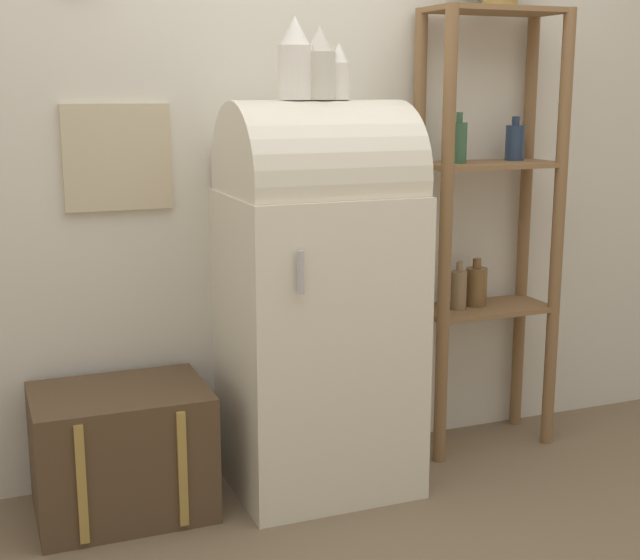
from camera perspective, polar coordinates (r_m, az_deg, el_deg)
ground_plane at (r=3.25m, az=1.66°, el=-14.59°), size 12.00×12.00×0.00m
wall_back at (r=3.44m, az=-2.10°, el=10.26°), size 7.00×0.09×2.70m
refrigerator at (r=3.24m, az=-0.14°, el=-0.77°), size 0.65×0.60×1.43m
suitcase_trunk at (r=3.24m, az=-12.57°, el=-10.67°), size 0.60×0.45×0.45m
shelf_unit at (r=3.65m, az=10.63°, el=4.19°), size 0.56×0.28×1.77m
vase_left at (r=3.13m, az=-1.61°, el=13.84°), size 0.12×0.12×0.28m
vase_center at (r=3.16m, az=-0.03°, el=13.56°), size 0.11×0.11×0.25m
vase_right at (r=3.18m, az=1.21°, el=13.08°), size 0.08×0.08×0.19m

